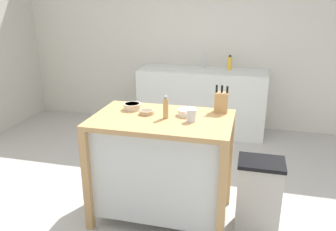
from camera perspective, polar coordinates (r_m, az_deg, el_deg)
The scene contains 13 objects.
ground_plane at distance 3.20m, azimuth -2.02°, elevation -15.71°, with size 6.51×6.51×0.00m, color #ADA8A0.
wall_back at distance 5.06m, azimuth 5.70°, elevation 12.91°, with size 5.51×0.10×2.60m, color beige.
kitchen_island at distance 2.89m, azimuth -0.98°, elevation -7.95°, with size 1.14×0.71×0.92m.
knife_block at distance 2.87m, azimuth 8.99°, elevation 2.28°, with size 0.11×0.09×0.23m.
bowl_stoneware_deep at distance 2.94m, azimuth -6.06°, elevation 1.55°, with size 0.15×0.15×0.05m.
bowl_ceramic_small at distance 2.81m, azimuth -3.62°, elevation 0.59°, with size 0.12×0.12×0.03m.
bowl_ceramic_wide at distance 2.78m, azimuth 3.30°, elevation 0.60°, with size 0.16×0.16×0.05m.
drinking_cup at distance 2.63m, azimuth 3.96°, elevation 0.00°, with size 0.07×0.07×0.10m.
pepper_grinder at distance 2.68m, azimuth -0.39°, elevation 1.35°, with size 0.04×0.04×0.19m.
trash_bin at distance 2.90m, azimuth 15.02°, elevation -12.96°, with size 0.36×0.28×0.63m.
sink_counter at distance 4.87m, azimuth 5.71°, elevation 2.48°, with size 1.77×0.60×0.90m.
sink_faucet at distance 4.88m, azimuth 6.18°, elevation 9.23°, with size 0.02×0.02×0.22m.
bottle_dish_soap at distance 4.80m, azimuth 10.37°, elevation 8.71°, with size 0.06×0.06×0.20m.
Camera 1 is at (0.75, -2.53, 1.82)m, focal length 36.09 mm.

